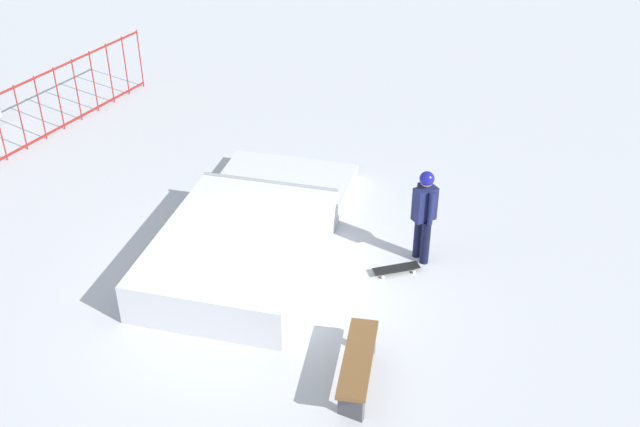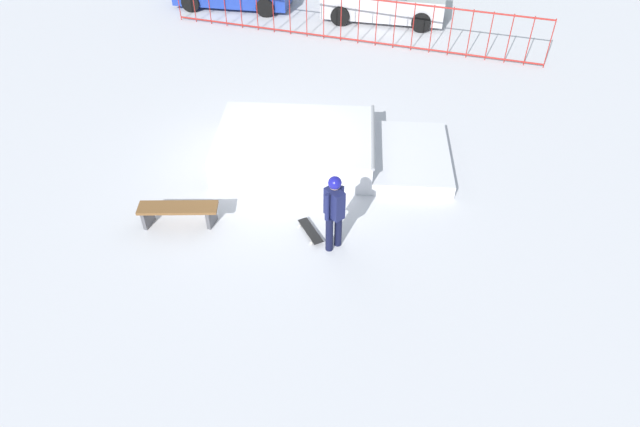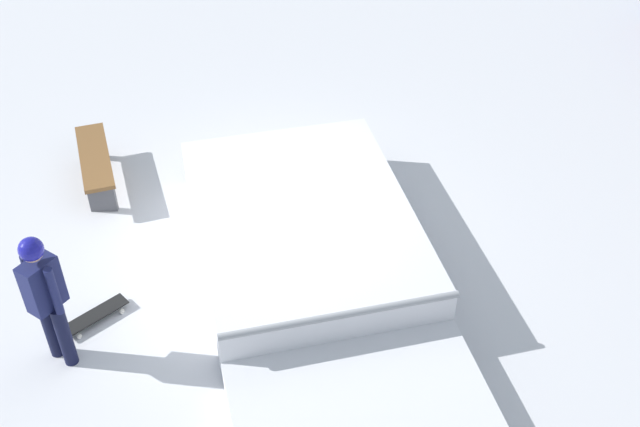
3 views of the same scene
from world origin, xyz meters
name	(u,v)px [view 2 (image 2 of 3)]	position (x,y,z in m)	size (l,w,h in m)	color
ground_plane	(276,169)	(0.00, 0.00, 0.00)	(60.00, 60.00, 0.00)	silver
skate_ramp	(315,148)	(0.78, 0.65, 0.32)	(5.83, 3.69, 0.74)	silver
skater	(334,208)	(1.96, -2.11, 1.01)	(0.44, 0.40, 1.73)	black
skateboard	(310,231)	(1.42, -1.88, 0.08)	(0.68, 0.73, 0.09)	black
perimeter_fence	(350,19)	(0.00, 7.10, 0.77)	(12.03, 0.29, 1.50)	maroon
park_bench	(178,211)	(-1.24, -2.35, 0.36)	(1.65, 0.84, 0.48)	brown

